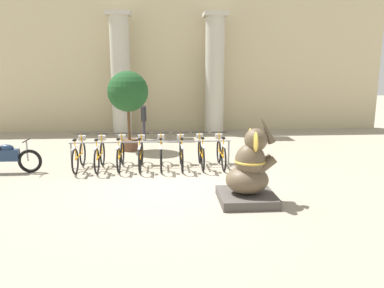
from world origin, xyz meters
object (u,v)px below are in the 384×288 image
(bicycle_3, at_px, (141,154))
(person_pedestrian, at_px, (144,117))
(bicycle_0, at_px, (79,155))
(elephant_statue, at_px, (249,174))
(bicycle_2, at_px, (121,154))
(motorcycle, at_px, (4,157))
(bicycle_6, at_px, (201,153))
(bicycle_5, at_px, (181,154))
(bicycle_7, at_px, (221,153))
(bicycle_4, at_px, (161,154))
(potted_tree, at_px, (128,94))
(bicycle_1, at_px, (100,155))

(bicycle_3, bearing_deg, person_pedestrian, 91.74)
(bicycle_0, relative_size, bicycle_3, 1.00)
(elephant_statue, xyz_separation_m, person_pedestrian, (-2.63, 7.35, 0.31))
(bicycle_2, relative_size, motorcycle, 0.82)
(bicycle_2, bearing_deg, motorcycle, -174.52)
(bicycle_2, relative_size, bicycle_3, 1.00)
(bicycle_6, bearing_deg, bicycle_5, -174.27)
(bicycle_3, bearing_deg, bicycle_6, 1.68)
(bicycle_3, distance_m, bicycle_5, 1.17)
(bicycle_6, distance_m, bicycle_7, 0.59)
(bicycle_5, relative_size, elephant_statue, 0.89)
(bicycle_0, xyz_separation_m, bicycle_3, (1.76, -0.02, 0.00))
(bicycle_3, xyz_separation_m, bicycle_7, (2.34, 0.01, 0.00))
(bicycle_4, height_order, potted_tree, potted_tree)
(bicycle_2, relative_size, person_pedestrian, 1.06)
(bicycle_3, bearing_deg, motorcycle, -176.39)
(bicycle_4, xyz_separation_m, motorcycle, (-4.32, -0.25, 0.03))
(bicycle_1, xyz_separation_m, potted_tree, (0.62, 2.47, 1.57))
(bicycle_2, bearing_deg, bicycle_0, -177.86)
(bicycle_1, distance_m, potted_tree, 2.99)
(bicycle_0, relative_size, elephant_statue, 0.89)
(bicycle_4, distance_m, bicycle_7, 1.76)
(bicycle_0, xyz_separation_m, potted_tree, (1.21, 2.45, 1.57))
(bicycle_7, xyz_separation_m, potted_tree, (-2.89, 2.46, 1.57))
(bicycle_7, relative_size, person_pedestrian, 1.06)
(bicycle_5, xyz_separation_m, person_pedestrian, (-1.30, 4.39, 0.53))
(bicycle_5, distance_m, elephant_statue, 3.25)
(bicycle_7, bearing_deg, bicycle_5, -179.13)
(bicycle_5, bearing_deg, elephant_statue, -65.81)
(bicycle_2, xyz_separation_m, motorcycle, (-3.15, -0.30, 0.03))
(bicycle_3, bearing_deg, elephant_statue, -49.89)
(bicycle_0, relative_size, person_pedestrian, 1.06)
(bicycle_3, height_order, elephant_statue, elephant_statue)
(bicycle_4, xyz_separation_m, potted_tree, (-1.13, 2.46, 1.57))
(bicycle_0, xyz_separation_m, bicycle_4, (2.34, -0.01, 0.00))
(elephant_statue, xyz_separation_m, motorcycle, (-6.24, 2.73, -0.18))
(person_pedestrian, bearing_deg, motorcycle, -127.94)
(bicycle_4, distance_m, potted_tree, 3.13)
(bicycle_4, relative_size, bicycle_5, 1.00)
(bicycle_1, bearing_deg, bicycle_6, 0.97)
(bicycle_4, xyz_separation_m, bicycle_6, (1.17, 0.04, 0.00))
(bicycle_4, bearing_deg, bicycle_6, 1.77)
(bicycle_3, xyz_separation_m, potted_tree, (-0.55, 2.47, 1.57))
(bicycle_4, bearing_deg, bicycle_7, -0.15)
(elephant_statue, bearing_deg, bicycle_2, 135.47)
(bicycle_2, xyz_separation_m, potted_tree, (0.04, 2.41, 1.57))
(bicycle_1, xyz_separation_m, bicycle_3, (1.17, -0.00, 0.00))
(bicycle_6, bearing_deg, bicycle_7, -4.01)
(bicycle_3, height_order, bicycle_4, same)
(bicycle_0, distance_m, elephant_statue, 5.21)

